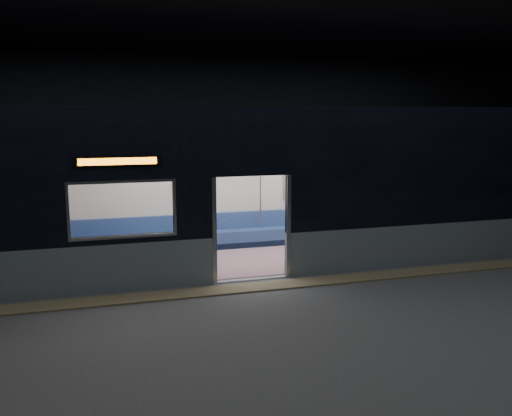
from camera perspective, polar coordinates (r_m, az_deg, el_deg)
name	(u,v)px	position (r m, az deg, el deg)	size (l,w,h in m)	color
station_floor	(268,297)	(9.73, 1.27, -9.38)	(24.00, 14.00, 0.01)	#47494C
station_envelope	(269,86)	(9.20, 1.36, 12.73)	(24.00, 14.00, 5.00)	black
tactile_strip	(259,287)	(10.23, 0.33, -8.30)	(22.80, 0.50, 0.03)	#8C7F59
metro_car	(233,178)	(11.72, -2.46, 3.21)	(18.00, 3.04, 3.35)	gray
passenger	(317,212)	(13.57, 6.49, -0.41)	(0.44, 0.71, 1.37)	black
handbag	(322,218)	(13.41, 6.99, -1.08)	(0.26, 0.22, 0.13)	black
transit_map	(304,184)	(13.66, 5.11, 2.57)	(1.00, 0.03, 0.65)	white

